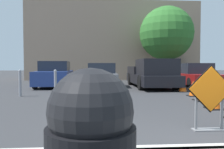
% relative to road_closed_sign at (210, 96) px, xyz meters
% --- Properties ---
extents(ground_plane, '(96.00, 96.00, 0.00)m').
position_rel_road_closed_sign_xyz_m(ground_plane, '(-0.57, 8.86, -0.68)').
color(ground_plane, '#333335').
extents(road_closed_sign, '(0.91, 0.20, 1.27)m').
position_rel_road_closed_sign_xyz_m(road_closed_sign, '(0.00, 0.00, 0.00)').
color(road_closed_sign, black).
rests_on(road_closed_sign, ground_plane).
extents(traffic_cone_second, '(0.46, 0.46, 0.67)m').
position_rel_road_closed_sign_xyz_m(traffic_cone_second, '(1.24, 2.07, -0.36)').
color(traffic_cone_second, black).
rests_on(traffic_cone_second, ground_plane).
extents(traffic_cone_third, '(0.50, 0.50, 0.81)m').
position_rel_road_closed_sign_xyz_m(traffic_cone_third, '(1.56, 3.52, -0.29)').
color(traffic_cone_third, black).
rests_on(traffic_cone_third, ground_plane).
extents(traffic_cone_fourth, '(0.43, 0.43, 0.65)m').
position_rel_road_closed_sign_xyz_m(traffic_cone_fourth, '(1.79, 4.73, -0.36)').
color(traffic_cone_fourth, black).
rests_on(traffic_cone_fourth, ground_plane).
extents(traffic_cone_fifth, '(0.52, 0.52, 0.74)m').
position_rel_road_closed_sign_xyz_m(traffic_cone_fifth, '(1.94, 6.23, -0.32)').
color(traffic_cone_fifth, black).
rests_on(traffic_cone_fifth, ground_plane).
extents(parked_car_nearest, '(2.00, 4.14, 1.53)m').
position_rel_road_closed_sign_xyz_m(parked_car_nearest, '(-4.75, 9.32, 0.02)').
color(parked_car_nearest, navy).
rests_on(parked_car_nearest, ground_plane).
extents(parked_car_second, '(1.94, 4.57, 1.41)m').
position_rel_road_closed_sign_xyz_m(parked_car_second, '(-1.89, 8.80, -0.03)').
color(parked_car_second, slate).
rests_on(parked_car_second, ground_plane).
extents(pickup_truck, '(2.16, 5.43, 1.62)m').
position_rel_road_closed_sign_xyz_m(pickup_truck, '(0.96, 8.35, 0.05)').
color(pickup_truck, black).
rests_on(pickup_truck, ground_plane).
extents(parked_car_third, '(1.99, 4.39, 1.41)m').
position_rel_road_closed_sign_xyz_m(parked_car_third, '(3.81, 8.94, -0.04)').
color(parked_car_third, maroon).
rests_on(parked_car_third, ground_plane).
extents(bollard_nearest, '(0.12, 0.12, 1.10)m').
position_rel_road_closed_sign_xyz_m(bollard_nearest, '(-3.91, 5.11, -0.10)').
color(bollard_nearest, gray).
rests_on(bollard_nearest, ground_plane).
extents(bollard_second, '(0.12, 0.12, 1.10)m').
position_rel_road_closed_sign_xyz_m(bollard_second, '(-5.34, 5.11, -0.10)').
color(bollard_second, gray).
rests_on(bollard_second, ground_plane).
extents(building_facade_backdrop, '(15.43, 5.00, 7.01)m').
position_rel_road_closed_sign_xyz_m(building_facade_backdrop, '(-0.71, 17.46, 2.82)').
color(building_facade_backdrop, gray).
rests_on(building_facade_backdrop, ground_plane).
extents(street_tree_behind_lot, '(4.22, 4.22, 5.93)m').
position_rel_road_closed_sign_xyz_m(street_tree_behind_lot, '(3.26, 12.98, 3.13)').
color(street_tree_behind_lot, '#513823').
rests_on(street_tree_behind_lot, ground_plane).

